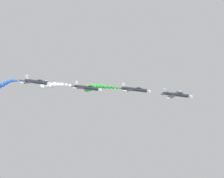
# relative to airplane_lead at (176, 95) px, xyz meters

# --- Properties ---
(airplane_lead) EXTENTS (9.55, 10.35, 2.48)m
(airplane_lead) POSITION_rel_airplane_lead_xyz_m (0.00, 0.00, 0.00)
(airplane_lead) COLOR #23282D
(airplane_left_inner) EXTENTS (9.57, 10.35, 2.34)m
(airplane_left_inner) POSITION_rel_airplane_lead_xyz_m (12.44, -8.52, 2.62)
(airplane_left_inner) COLOR #23282D
(smoke_trail_left_inner) EXTENTS (4.43, 17.14, 4.01)m
(smoke_trail_left_inner) POSITION_rel_airplane_lead_xyz_m (10.78, -26.79, 1.23)
(smoke_trail_left_inner) COLOR green
(airplane_right_inner) EXTENTS (9.54, 10.35, 2.56)m
(airplane_right_inner) POSITION_rel_airplane_lead_xyz_m (23.54, -18.93, 3.63)
(airplane_right_inner) COLOR #23282D
(smoke_trail_right_inner) EXTENTS (2.40, 14.46, 3.27)m
(smoke_trail_right_inner) POSITION_rel_airplane_lead_xyz_m (23.55, -35.21, 2.72)
(smoke_trail_right_inner) COLOR white
(airplane_left_outer) EXTENTS (9.57, 10.35, 2.35)m
(airplane_left_outer) POSITION_rel_airplane_lead_xyz_m (35.45, -27.97, 6.05)
(airplane_left_outer) COLOR #23282D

